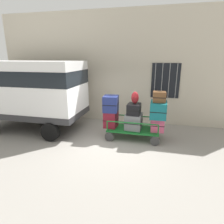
{
  "coord_description": "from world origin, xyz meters",
  "views": [
    {
      "loc": [
        1.58,
        -6.28,
        3.0
      ],
      "look_at": [
        -0.03,
        0.52,
        0.98
      ],
      "focal_mm": 30.64,
      "sensor_mm": 36.0,
      "label": 1
    }
  ],
  "objects_px": {
    "van": "(31,88)",
    "suitcase_left_middle": "(111,104)",
    "luggage_cart": "(133,130)",
    "suitcase_center_middle": "(158,110)",
    "backpack": "(135,98)",
    "suitcase_center_bottom": "(157,124)",
    "suitcase_midleft_bottom": "(134,121)",
    "suitcase_midleft_middle": "(134,109)",
    "suitcase_center_top": "(159,97)",
    "suitcase_left_bottom": "(111,119)"
  },
  "relations": [
    {
      "from": "suitcase_left_middle",
      "to": "suitcase_midleft_middle",
      "type": "relative_size",
      "value": 1.0
    },
    {
      "from": "suitcase_midleft_middle",
      "to": "suitcase_center_bottom",
      "type": "bearing_deg",
      "value": 1.82
    },
    {
      "from": "suitcase_center_middle",
      "to": "suitcase_center_top",
      "type": "distance_m",
      "value": 0.48
    },
    {
      "from": "suitcase_center_top",
      "to": "van",
      "type": "bearing_deg",
      "value": 178.75
    },
    {
      "from": "backpack",
      "to": "suitcase_center_middle",
      "type": "bearing_deg",
      "value": 0.1
    },
    {
      "from": "van",
      "to": "luggage_cart",
      "type": "relative_size",
      "value": 2.17
    },
    {
      "from": "suitcase_left_bottom",
      "to": "suitcase_midleft_bottom",
      "type": "xyz_separation_m",
      "value": [
        0.87,
        0.03,
        -0.02
      ]
    },
    {
      "from": "luggage_cart",
      "to": "suitcase_center_top",
      "type": "xyz_separation_m",
      "value": [
        0.87,
        -0.04,
        1.34
      ]
    },
    {
      "from": "suitcase_center_bottom",
      "to": "suitcase_center_middle",
      "type": "distance_m",
      "value": 0.55
    },
    {
      "from": "van",
      "to": "suitcase_center_middle",
      "type": "height_order",
      "value": "van"
    },
    {
      "from": "suitcase_left_middle",
      "to": "suitcase_midleft_middle",
      "type": "height_order",
      "value": "suitcase_left_middle"
    },
    {
      "from": "suitcase_left_middle",
      "to": "suitcase_center_top",
      "type": "xyz_separation_m",
      "value": [
        1.75,
        -0.02,
        0.35
      ]
    },
    {
      "from": "luggage_cart",
      "to": "backpack",
      "type": "distance_m",
      "value": 1.26
    },
    {
      "from": "suitcase_midleft_bottom",
      "to": "suitcase_center_middle",
      "type": "bearing_deg",
      "value": -1.53
    },
    {
      "from": "luggage_cart",
      "to": "backpack",
      "type": "bearing_deg",
      "value": 12.3
    },
    {
      "from": "suitcase_midleft_middle",
      "to": "backpack",
      "type": "relative_size",
      "value": 1.39
    },
    {
      "from": "suitcase_center_top",
      "to": "suitcase_center_bottom",
      "type": "bearing_deg",
      "value": 90.0
    },
    {
      "from": "suitcase_midleft_bottom",
      "to": "suitcase_midleft_middle",
      "type": "bearing_deg",
      "value": -90.0
    },
    {
      "from": "backpack",
      "to": "luggage_cart",
      "type": "bearing_deg",
      "value": -167.7
    },
    {
      "from": "suitcase_left_bottom",
      "to": "backpack",
      "type": "xyz_separation_m",
      "value": [
        0.9,
        0.0,
        0.89
      ]
    },
    {
      "from": "suitcase_center_bottom",
      "to": "suitcase_center_middle",
      "type": "relative_size",
      "value": 0.71
    },
    {
      "from": "suitcase_midleft_middle",
      "to": "luggage_cart",
      "type": "bearing_deg",
      "value": -90.0
    },
    {
      "from": "van",
      "to": "suitcase_left_middle",
      "type": "bearing_deg",
      "value": -1.55
    },
    {
      "from": "suitcase_center_middle",
      "to": "suitcase_midleft_middle",
      "type": "bearing_deg",
      "value": -179.68
    },
    {
      "from": "suitcase_midleft_bottom",
      "to": "luggage_cart",
      "type": "bearing_deg",
      "value": -90.0
    },
    {
      "from": "suitcase_left_bottom",
      "to": "suitcase_midleft_middle",
      "type": "bearing_deg",
      "value": 0.07
    },
    {
      "from": "luggage_cart",
      "to": "suitcase_center_middle",
      "type": "height_order",
      "value": "suitcase_center_middle"
    },
    {
      "from": "van",
      "to": "suitcase_midleft_bottom",
      "type": "relative_size",
      "value": 5.72
    },
    {
      "from": "backpack",
      "to": "suitcase_left_bottom",
      "type": "bearing_deg",
      "value": -179.71
    },
    {
      "from": "luggage_cart",
      "to": "suitcase_center_top",
      "type": "bearing_deg",
      "value": -2.62
    },
    {
      "from": "van",
      "to": "suitcase_left_middle",
      "type": "distance_m",
      "value": 3.45
    },
    {
      "from": "suitcase_midleft_bottom",
      "to": "suitcase_center_top",
      "type": "relative_size",
      "value": 1.61
    },
    {
      "from": "suitcase_left_bottom",
      "to": "suitcase_center_bottom",
      "type": "bearing_deg",
      "value": 0.95
    },
    {
      "from": "luggage_cart",
      "to": "van",
      "type": "bearing_deg",
      "value": 179.03
    },
    {
      "from": "luggage_cart",
      "to": "backpack",
      "type": "relative_size",
      "value": 4.49
    },
    {
      "from": "suitcase_center_middle",
      "to": "backpack",
      "type": "height_order",
      "value": "backpack"
    },
    {
      "from": "suitcase_center_top",
      "to": "backpack",
      "type": "height_order",
      "value": "suitcase_center_top"
    },
    {
      "from": "suitcase_center_middle",
      "to": "suitcase_left_middle",
      "type": "bearing_deg",
      "value": -179.15
    },
    {
      "from": "suitcase_center_middle",
      "to": "van",
      "type": "bearing_deg",
      "value": 179.26
    },
    {
      "from": "suitcase_midleft_middle",
      "to": "suitcase_center_middle",
      "type": "relative_size",
      "value": 0.74
    },
    {
      "from": "backpack",
      "to": "suitcase_midleft_middle",
      "type": "bearing_deg",
      "value": -171.34
    },
    {
      "from": "suitcase_midleft_middle",
      "to": "suitcase_center_top",
      "type": "xyz_separation_m",
      "value": [
        0.87,
        -0.04,
        0.5
      ]
    },
    {
      "from": "van",
      "to": "backpack",
      "type": "distance_m",
      "value": 4.33
    },
    {
      "from": "luggage_cart",
      "to": "suitcase_midleft_middle",
      "type": "distance_m",
      "value": 0.84
    },
    {
      "from": "suitcase_left_middle",
      "to": "suitcase_midleft_bottom",
      "type": "relative_size",
      "value": 0.81
    },
    {
      "from": "suitcase_midleft_middle",
      "to": "suitcase_center_top",
      "type": "bearing_deg",
      "value": -2.71
    },
    {
      "from": "suitcase_center_bottom",
      "to": "suitcase_center_top",
      "type": "height_order",
      "value": "suitcase_center_top"
    },
    {
      "from": "luggage_cart",
      "to": "suitcase_center_middle",
      "type": "xyz_separation_m",
      "value": [
        0.87,
        0.01,
        0.87
      ]
    },
    {
      "from": "suitcase_left_bottom",
      "to": "suitcase_midleft_middle",
      "type": "relative_size",
      "value": 1.02
    },
    {
      "from": "luggage_cart",
      "to": "backpack",
      "type": "xyz_separation_m",
      "value": [
        0.02,
        0.0,
        1.26
      ]
    }
  ]
}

